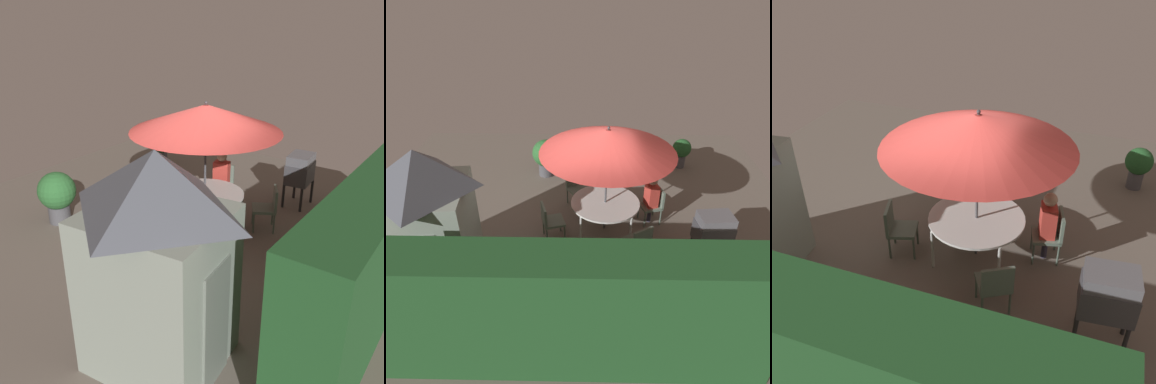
{
  "view_description": "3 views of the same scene",
  "coord_description": "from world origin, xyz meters",
  "views": [
    {
      "loc": [
        5.92,
        4.5,
        4.14
      ],
      "look_at": [
        -0.04,
        0.18,
        0.99
      ],
      "focal_mm": 40.24,
      "sensor_mm": 36.0,
      "label": 1
    },
    {
      "loc": [
        -0.13,
        7.06,
        5.4
      ],
      "look_at": [
        -0.0,
        0.29,
        1.14
      ],
      "focal_mm": 34.43,
      "sensor_mm": 36.0,
      "label": 2
    },
    {
      "loc": [
        -2.35,
        5.42,
        4.8
      ],
      "look_at": [
        -0.34,
        -0.1,
        1.06
      ],
      "focal_mm": 40.25,
      "sensor_mm": 36.0,
      "label": 3
    }
  ],
  "objects": [
    {
      "name": "chair_far_side",
      "position": [
        0.07,
        -1.0,
        0.52
      ],
      "size": [
        0.64,
        0.64,
        0.9
      ],
      "color": "slate",
      "rests_on": "ground"
    },
    {
      "name": "potted_plant_by_shed",
      "position": [
        0.98,
        -2.5,
        0.63
      ],
      "size": [
        0.78,
        0.78,
        1.09
      ],
      "color": "#4C4C51",
      "rests_on": "ground"
    },
    {
      "name": "hedge_backdrop",
      "position": [
        0.0,
        3.5,
        1.09
      ],
      "size": [
        5.77,
        0.77,
        2.17
      ],
      "color": "#1E4C23",
      "rests_on": "ground"
    },
    {
      "name": "patio_umbrella",
      "position": [
        -0.62,
        0.08,
        2.26
      ],
      "size": [
        2.89,
        2.89,
        2.58
      ],
      "color": "#4C4C51",
      "rests_on": "ground"
    },
    {
      "name": "chair_near_shed",
      "position": [
        -1.8,
        -0.24,
        0.52
      ],
      "size": [
        0.57,
        0.57,
        0.9
      ],
      "color": "slate",
      "rests_on": "ground"
    },
    {
      "name": "person_in_red",
      "position": [
        -1.71,
        -0.22,
        0.78
      ],
      "size": [
        0.32,
        0.39,
        1.26
      ],
      "color": "#CC3D33",
      "rests_on": "ground"
    },
    {
      "name": "bbq_grill",
      "position": [
        -2.73,
        1.2,
        0.85
      ],
      "size": [
        0.75,
        0.57,
        1.2
      ],
      "color": "#47474C",
      "rests_on": "ground"
    },
    {
      "name": "ground_plane",
      "position": [
        0.0,
        0.0,
        0.0
      ],
      "size": [
        11.0,
        11.0,
        0.0
      ],
      "primitive_type": "plane",
      "color": "#6B6056"
    },
    {
      "name": "chair_toward_hedge",
      "position": [
        0.63,
        0.47,
        0.52
      ],
      "size": [
        0.58,
        0.58,
        0.9
      ],
      "color": "slate",
      "rests_on": "ground"
    },
    {
      "name": "potted_plant_by_grill",
      "position": [
        -3.06,
        -3.06,
        0.55
      ],
      "size": [
        0.56,
        0.56,
        0.9
      ],
      "color": "#4C4C51",
      "rests_on": "ground"
    },
    {
      "name": "chair_toward_house",
      "position": [
        -1.26,
        1.18,
        0.52
      ],
      "size": [
        0.63,
        0.63,
        0.9
      ],
      "color": "slate",
      "rests_on": "ground"
    },
    {
      "name": "patio_table",
      "position": [
        -0.62,
        0.08,
        0.7
      ],
      "size": [
        1.57,
        1.57,
        0.75
      ],
      "color": "white",
      "rests_on": "ground"
    }
  ]
}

